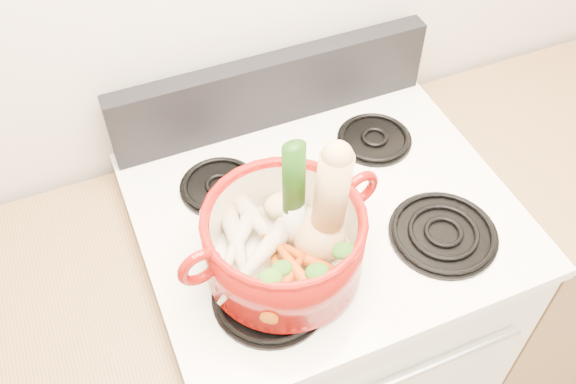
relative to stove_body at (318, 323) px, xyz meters
name	(u,v)px	position (x,y,z in m)	size (l,w,h in m)	color
stove_body	(318,323)	(0.00, 0.00, 0.00)	(0.76, 0.65, 0.92)	silver
cooktop	(325,212)	(0.00, 0.00, 0.47)	(0.78, 0.67, 0.03)	white
control_backsplash	(272,90)	(0.00, 0.30, 0.58)	(0.76, 0.05, 0.18)	black
oven_handle	(393,382)	(0.00, -0.34, 0.32)	(0.02, 0.02, 0.60)	silver
burner_front_left	(271,295)	(-0.19, -0.16, 0.50)	(0.22, 0.22, 0.02)	black
burner_front_right	(443,233)	(0.19, -0.16, 0.50)	(0.22, 0.22, 0.02)	black
burner_back_left	(219,185)	(-0.19, 0.14, 0.50)	(0.17, 0.17, 0.02)	black
burner_back_right	(375,138)	(0.19, 0.14, 0.50)	(0.17, 0.17, 0.02)	black
dutch_oven	(284,243)	(-0.14, -0.11, 0.58)	(0.30, 0.30, 0.15)	maroon
pot_handle_left	(200,267)	(-0.31, -0.14, 0.63)	(0.08, 0.08, 0.02)	maroon
pot_handle_right	(360,189)	(0.02, -0.09, 0.63)	(0.08, 0.08, 0.02)	maroon
squash	(321,209)	(-0.08, -0.13, 0.67)	(0.11, 0.11, 0.25)	#D8B26F
leek	(294,199)	(-0.12, -0.10, 0.68)	(0.04, 0.04, 0.28)	white
ginger	(285,205)	(-0.10, -0.02, 0.56)	(0.09, 0.06, 0.05)	tan
parsnip_0	(239,250)	(-0.22, -0.08, 0.56)	(0.04, 0.04, 0.23)	beige
parsnip_1	(234,249)	(-0.23, -0.08, 0.56)	(0.04, 0.04, 0.18)	beige
parsnip_2	(263,228)	(-0.16, -0.06, 0.57)	(0.04, 0.04, 0.19)	beige
parsnip_3	(254,262)	(-0.21, -0.13, 0.58)	(0.04, 0.04, 0.20)	beige
carrot_0	(276,265)	(-0.17, -0.14, 0.56)	(0.03, 0.03, 0.15)	#CF5B0A
carrot_1	(278,282)	(-0.18, -0.18, 0.57)	(0.03, 0.03, 0.15)	#B94709
carrot_2	(301,257)	(-0.12, -0.15, 0.57)	(0.03, 0.03, 0.17)	#C65309
carrot_3	(289,279)	(-0.16, -0.19, 0.58)	(0.03, 0.03, 0.15)	#C44709
carrot_4	(294,269)	(-0.15, -0.18, 0.58)	(0.03, 0.03, 0.16)	#CA430A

